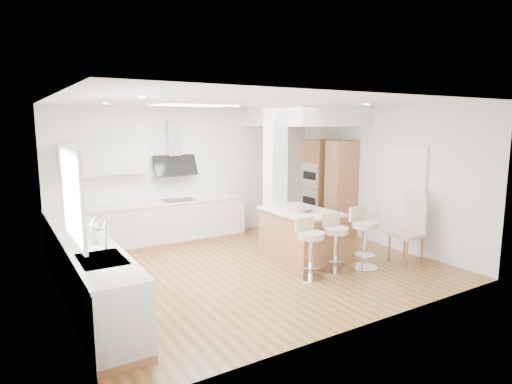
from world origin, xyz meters
TOP-DOWN VIEW (x-y plane):
  - ground at (0.00, 0.00)m, footprint 6.00×6.00m
  - ceiling at (0.00, 0.00)m, footprint 6.00×5.00m
  - wall_back at (0.00, 2.50)m, footprint 6.00×0.04m
  - wall_left at (-3.00, 0.00)m, footprint 0.04×5.00m
  - wall_right at (3.00, 0.00)m, footprint 0.04×5.00m
  - skylight at (-0.79, 0.60)m, footprint 4.10×2.10m
  - window_left at (-2.96, -0.90)m, footprint 0.06×1.28m
  - doorway_right at (2.97, -0.60)m, footprint 0.05×1.00m
  - counter_left at (-2.70, 0.23)m, footprint 0.63×4.50m
  - counter_back at (-0.91, 2.22)m, footprint 3.62×0.63m
  - pillar at (1.05, 0.95)m, footprint 0.35×0.35m
  - soffit at (2.10, 1.40)m, footprint 1.78×2.20m
  - oven_column at (2.68, 1.23)m, footprint 0.63×1.21m
  - peninsula at (0.99, 0.04)m, footprint 0.98×1.49m
  - bar_stool_a at (0.49, -0.87)m, footprint 0.47×0.47m
  - bar_stool_b at (1.06, -0.82)m, footprint 0.46×0.46m
  - bar_stool_c at (1.58, -0.96)m, footprint 0.53×0.53m
  - dining_chair at (2.57, -1.14)m, footprint 0.50×0.50m

SIDE VIEW (x-z plane):
  - ground at x=0.00m, z-range 0.00..0.00m
  - ceiling at x=0.00m, z-range -0.01..0.01m
  - peninsula at x=0.99m, z-range -0.03..0.94m
  - counter_left at x=-2.70m, z-range -0.22..1.13m
  - bar_stool_b at x=1.06m, z-range 0.06..1.02m
  - bar_stool_a at x=0.49m, z-range 0.06..1.03m
  - bar_stool_c at x=1.58m, z-range 0.06..1.12m
  - dining_chair at x=2.57m, z-range 0.04..1.30m
  - counter_back at x=-0.91m, z-range -0.55..1.95m
  - doorway_right at x=2.97m, z-range -0.05..2.05m
  - oven_column at x=2.68m, z-range 0.00..2.10m
  - wall_back at x=0.00m, z-range 0.00..2.80m
  - wall_left at x=-3.00m, z-range 0.00..2.80m
  - wall_right at x=3.00m, z-range 0.00..2.80m
  - pillar at x=1.05m, z-range 0.00..2.80m
  - window_left at x=-2.96m, z-range 1.16..2.23m
  - soffit at x=2.10m, z-range 2.40..2.80m
  - skylight at x=-0.79m, z-range 2.74..2.80m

